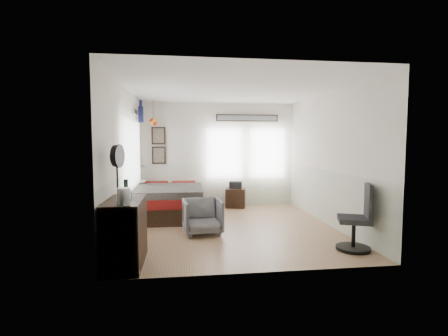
{
  "coord_description": "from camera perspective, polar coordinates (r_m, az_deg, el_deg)",
  "views": [
    {
      "loc": [
        -0.95,
        -6.22,
        1.68
      ],
      "look_at": [
        -0.1,
        0.4,
        1.15
      ],
      "focal_mm": 26.0,
      "sensor_mm": 36.0,
      "label": 1
    }
  ],
  "objects": [
    {
      "name": "bottle",
      "position": [
        4.91,
        -16.85,
        -3.33
      ],
      "size": [
        0.06,
        0.06,
        0.25
      ],
      "primitive_type": "cylinder",
      "color": "black",
      "rests_on": "dresser"
    },
    {
      "name": "stand_fan",
      "position": [
        4.5,
        -18.22,
        1.85
      ],
      "size": [
        0.14,
        0.31,
        0.75
      ],
      "rotation": [
        0.0,
        0.0,
        -0.22
      ],
      "color": "black",
      "rests_on": "dresser"
    },
    {
      "name": "black_bag",
      "position": [
        8.37,
        2.05,
        -3.01
      ],
      "size": [
        0.35,
        0.28,
        0.18
      ],
      "primitive_type": "cube",
      "rotation": [
        0.0,
        0.0,
        -0.29
      ],
      "color": "black",
      "rests_on": "nightstand"
    },
    {
      "name": "task_chair",
      "position": [
        5.5,
        22.48,
        -8.99
      ],
      "size": [
        0.6,
        0.6,
        1.04
      ],
      "rotation": [
        0.0,
        0.0,
        -0.37
      ],
      "color": "black",
      "rests_on": "ground_plane"
    },
    {
      "name": "armchair",
      "position": [
        6.05,
        -3.82,
        -8.48
      ],
      "size": [
        0.74,
        0.76,
        0.64
      ],
      "primitive_type": "imported",
      "rotation": [
        0.0,
        0.0,
        0.1
      ],
      "color": "slate",
      "rests_on": "ground_plane"
    },
    {
      "name": "room_shell",
      "position": [
        6.47,
        0.44,
        3.93
      ],
      "size": [
        4.02,
        4.52,
        2.71
      ],
      "color": "beige",
      "rests_on": "ground_plane"
    },
    {
      "name": "kettle",
      "position": [
        4.21,
        -17.22,
        -4.83
      ],
      "size": [
        0.19,
        0.16,
        0.22
      ],
      "rotation": [
        0.0,
        0.0,
        0.18
      ],
      "color": "silver",
      "rests_on": "dresser"
    },
    {
      "name": "bed",
      "position": [
        7.59,
        -9.89,
        -5.74
      ],
      "size": [
        1.59,
        2.17,
        0.68
      ],
      "rotation": [
        0.0,
        0.0,
        -0.02
      ],
      "color": "black",
      "rests_on": "ground_plane"
    },
    {
      "name": "wall_decor",
      "position": [
        8.19,
        -8.45,
        7.42
      ],
      "size": [
        3.55,
        1.32,
        1.44
      ],
      "color": "#301F16",
      "rests_on": "room_shell"
    },
    {
      "name": "nightstand",
      "position": [
        8.42,
        2.04,
        -5.28
      ],
      "size": [
        0.57,
        0.5,
        0.49
      ],
      "primitive_type": "cube",
      "rotation": [
        0.0,
        0.0,
        -0.25
      ],
      "color": "black",
      "rests_on": "ground_plane"
    },
    {
      "name": "dresser",
      "position": [
        4.72,
        -16.97,
        -10.74
      ],
      "size": [
        0.48,
        1.0,
        0.9
      ],
      "primitive_type": "cube",
      "color": "black",
      "rests_on": "ground_plane"
    },
    {
      "name": "ground_plane",
      "position": [
        6.52,
        1.34,
        -10.45
      ],
      "size": [
        4.0,
        4.5,
        0.01
      ],
      "primitive_type": "cube",
      "color": "#8A674A"
    }
  ]
}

